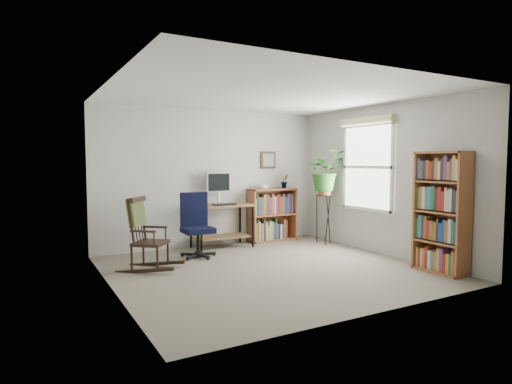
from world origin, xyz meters
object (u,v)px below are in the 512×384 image
rocking_chair (150,233)px  tall_bookshelf (442,212)px  low_bookshelf (272,215)px  office_chair (198,225)px  desk (222,226)px

rocking_chair → tall_bookshelf: (3.38, -2.04, 0.30)m
low_bookshelf → tall_bookshelf: tall_bookshelf is taller
office_chair → low_bookshelf: office_chair is taller
office_chair → rocking_chair: size_ratio=1.00×
office_chair → tall_bookshelf: tall_bookshelf is taller
desk → tall_bookshelf: 3.53m
rocking_chair → low_bookshelf: bearing=-28.0°
office_chair → low_bookshelf: size_ratio=1.04×
low_bookshelf → tall_bookshelf: size_ratio=0.61×
tall_bookshelf → office_chair: bearing=136.0°
office_chair → tall_bookshelf: (2.52, -2.43, 0.30)m
desk → low_bookshelf: (1.10, 0.12, 0.12)m
desk → low_bookshelf: size_ratio=1.06×
desk → office_chair: (-0.65, -0.53, 0.14)m
low_bookshelf → desk: bearing=-173.8°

